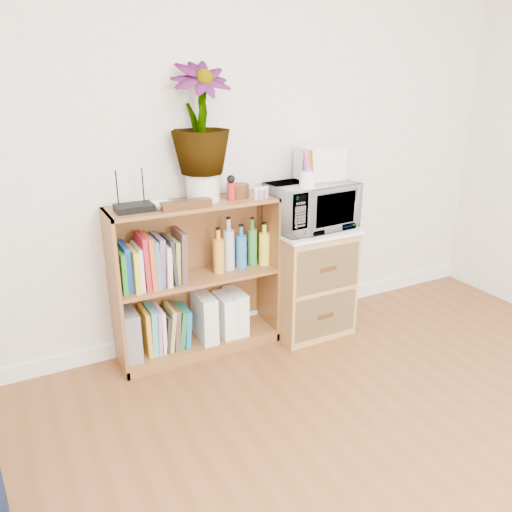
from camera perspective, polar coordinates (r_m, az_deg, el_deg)
skirting_board at (r=3.46m, az=-1.86°, el=-7.35°), size 4.00×0.02×0.10m
bookshelf at (r=3.04m, az=-6.77°, el=-2.68°), size 1.00×0.30×0.95m
wicker_unit at (r=3.34m, az=5.90°, el=-2.80°), size 0.50×0.45×0.70m
microwave at (r=3.17m, az=6.33°, el=5.75°), size 0.55×0.39×0.29m
pen_cup at (r=2.98m, az=5.87°, el=8.71°), size 0.09×0.09×0.10m
small_appliance at (r=3.24m, az=7.30°, el=10.51°), size 0.26×0.21×0.20m
router at (r=2.77m, az=-13.75°, el=5.39°), size 0.20×0.14×0.04m
white_bowl at (r=2.79m, az=-10.78°, el=5.71°), size 0.13×0.13×0.03m
plant_pot at (r=2.91m, az=-6.08°, el=7.83°), size 0.19×0.19×0.16m
potted_plant at (r=2.85m, az=-6.37°, el=15.31°), size 0.34×0.34×0.60m
trinket_box at (r=2.76m, az=-7.97°, el=5.86°), size 0.28×0.07×0.05m
kokeshi_doll at (r=2.92m, az=-2.87°, el=7.37°), size 0.04×0.04×0.10m
wooden_bowl at (r=2.99m, az=-2.09°, el=7.47°), size 0.13×0.13×0.08m
paint_jars at (r=2.95m, az=0.57°, el=7.03°), size 0.10×0.04×0.05m
file_box at (r=3.04m, az=-14.27°, el=-8.52°), size 0.09×0.24×0.30m
magazine_holder_left at (r=3.15m, az=-5.92°, el=-6.91°), size 0.10×0.24×0.30m
magazine_holder_mid at (r=3.20m, az=-3.63°, el=-6.70°), size 0.08×0.21×0.26m
magazine_holder_right at (r=3.23m, az=-2.34°, el=-6.30°), size 0.09×0.22×0.28m
cookbooks at (r=2.90m, az=-11.88°, el=-0.66°), size 0.38×0.20×0.31m
liquor_bottles at (r=3.08m, az=-1.81°, el=1.18°), size 0.38×0.07×0.32m
lower_books at (r=3.09m, az=-10.41°, el=-8.07°), size 0.28×0.19×0.29m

